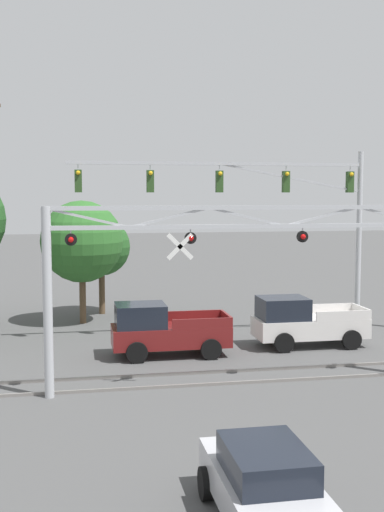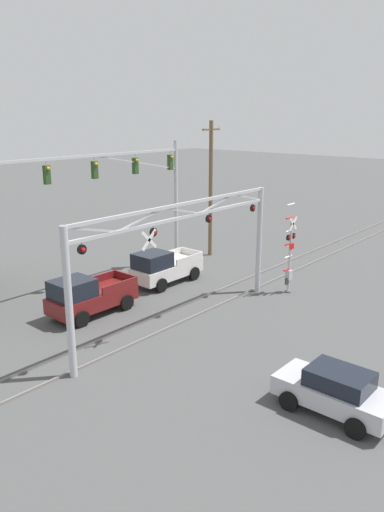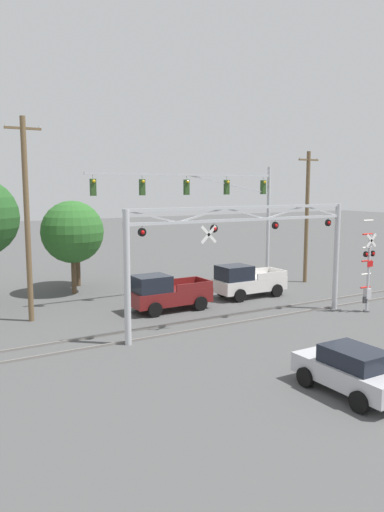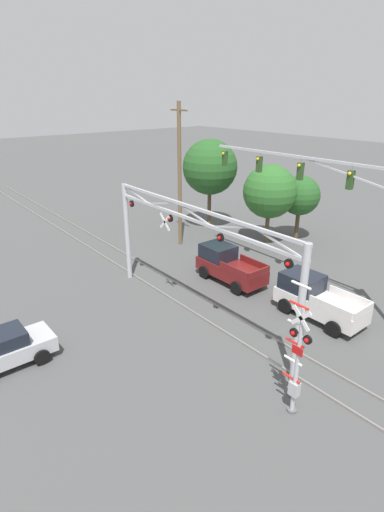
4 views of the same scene
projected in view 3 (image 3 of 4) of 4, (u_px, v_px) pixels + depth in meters
The scene contains 12 objects.
rail_track_near at pixel (241, 322), 25.70m from camera, with size 80.00×0.08×0.10m, color gray.
rail_track_far at pixel (225, 316), 26.92m from camera, with size 80.00×0.08×0.10m, color gray.
crossing_gantry at pixel (245, 246), 24.90m from camera, with size 13.12×0.31×6.03m.
crossing_signal_mast at pixel (368, 275), 27.72m from camera, with size 1.02×0.35×5.19m.
traffic_signal_span at pixel (224, 202), 32.41m from camera, with size 13.19×0.39×8.31m.
pickup_truck_lead at pixel (166, 293), 28.09m from camera, with size 4.64×2.10×2.11m.
pickup_truck_following at pixel (246, 281), 31.58m from camera, with size 4.69×2.10×2.11m.
sedan_waiting at pixel (351, 370), 16.83m from camera, with size 2.02×3.97×1.62m.
utility_pole_left at pixel (27, 218), 25.39m from camera, with size 1.80×0.28×10.46m.
utility_pole_right at pixel (307, 216), 36.12m from camera, with size 1.80×0.28×9.47m.
background_tree_beyond_span at pixel (72, 232), 32.25m from camera, with size 4.04×4.04×6.09m.
background_tree_far_right_verge at pixel (77, 236), 34.87m from camera, with size 3.06×3.06×5.13m.
Camera 3 is at (-14.91, -5.29, 6.97)m, focal length 35.00 mm.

